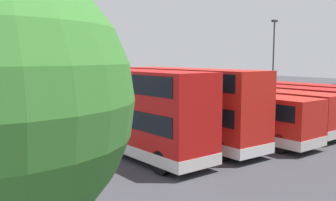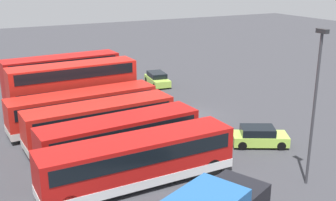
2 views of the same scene
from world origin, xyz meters
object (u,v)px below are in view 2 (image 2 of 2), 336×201
object	(u,v)px
bus_single_deck_fourth	(84,108)
waste_bin_yellow	(179,112)
bus_single_deck_second	(120,137)
bus_double_decker_fifth	(74,87)
car_hatchback_silver	(157,79)
lamp_post_tall	(315,99)
car_small_green	(259,137)
bus_double_decker_sixth	(62,78)
bus_single_deck_third	(100,121)
bus_single_deck_near_end	(139,159)

from	to	relation	value
bus_single_deck_fourth	waste_bin_yellow	world-z (taller)	bus_single_deck_fourth
bus_single_deck_second	bus_double_decker_fifth	world-z (taller)	bus_double_decker_fifth
car_hatchback_silver	lamp_post_tall	bearing A→B (deg)	175.59
bus_single_deck_fourth	car_small_green	world-z (taller)	bus_single_deck_fourth
bus_double_decker_sixth	car_hatchback_silver	size ratio (longest dim) A/B	2.49
waste_bin_yellow	bus_double_decker_fifth	bearing A→B (deg)	56.69
bus_double_decker_sixth	lamp_post_tall	bearing A→B (deg)	-158.42
car_hatchback_silver	bus_double_decker_fifth	bearing A→B (deg)	117.34
bus_single_deck_fourth	bus_double_decker_sixth	xyz separation A→B (m)	(7.34, -0.11, 0.82)
bus_single_deck_third	car_small_green	bearing A→B (deg)	-121.34
car_small_green	bus_single_deck_third	bearing A→B (deg)	58.66
bus_double_decker_fifth	car_small_green	world-z (taller)	bus_double_decker_fifth
bus_single_deck_third	car_hatchback_silver	xyz separation A→B (m)	(12.61, -10.75, -0.92)
bus_single_deck_near_end	bus_single_deck_third	bearing A→B (deg)	-1.00
bus_single_deck_second	bus_single_deck_third	bearing A→B (deg)	2.16
bus_single_deck_second	bus_single_deck_fourth	xyz separation A→B (m)	(7.23, 0.39, 0.00)
bus_double_decker_sixth	lamp_post_tall	distance (m)	24.63
bus_single_deck_second	lamp_post_tall	bearing A→B (deg)	-133.19
bus_double_decker_sixth	waste_bin_yellow	size ratio (longest dim) A/B	11.56
car_hatchback_silver	lamp_post_tall	world-z (taller)	lamp_post_tall
bus_single_deck_third	bus_double_decker_fifth	bearing A→B (deg)	0.43
bus_single_deck_second	waste_bin_yellow	bearing A→B (deg)	-53.03
bus_double_decker_fifth	car_hatchback_silver	world-z (taller)	bus_double_decker_fifth
bus_single_deck_second	bus_single_deck_fourth	size ratio (longest dim) A/B	0.92
bus_single_deck_third	bus_double_decker_fifth	size ratio (longest dim) A/B	1.02
bus_single_deck_third	bus_double_decker_sixth	bearing A→B (deg)	0.71
bus_single_deck_second	car_small_green	xyz separation A→B (m)	(-2.36, -9.83, -0.92)
waste_bin_yellow	bus_single_deck_second	bearing A→B (deg)	126.97
bus_double_decker_sixth	lamp_post_tall	xyz separation A→B (m)	(-22.75, -9.00, 2.88)
bus_double_decker_sixth	waste_bin_yellow	xyz separation A→B (m)	(-8.90, -7.80, -1.97)
car_small_green	waste_bin_yellow	size ratio (longest dim) A/B	4.58
bus_single_deck_second	bus_single_deck_fourth	distance (m)	7.24
lamp_post_tall	bus_single_deck_third	bearing A→B (deg)	36.67
bus_single_deck_near_end	bus_single_deck_third	world-z (taller)	same
waste_bin_yellow	car_hatchback_silver	bearing A→B (deg)	-16.16
car_hatchback_silver	waste_bin_yellow	bearing A→B (deg)	163.84
bus_single_deck_third	lamp_post_tall	size ratio (longest dim) A/B	1.22
bus_single_deck_near_end	bus_double_decker_fifth	size ratio (longest dim) A/B	1.08
bus_single_deck_second	car_hatchback_silver	world-z (taller)	bus_single_deck_second
bus_single_deck_third	car_hatchback_silver	distance (m)	16.60
bus_double_decker_sixth	car_hatchback_silver	world-z (taller)	bus_double_decker_sixth
bus_single_deck_fourth	lamp_post_tall	world-z (taller)	lamp_post_tall
bus_single_deck_third	car_small_green	world-z (taller)	bus_single_deck_third
bus_single_deck_second	waste_bin_yellow	distance (m)	9.49
car_hatchback_silver	waste_bin_yellow	world-z (taller)	car_hatchback_silver
car_small_green	waste_bin_yellow	world-z (taller)	car_small_green
bus_double_decker_fifth	car_hatchback_silver	size ratio (longest dim) A/B	2.51
bus_single_deck_second	bus_double_decker_fifth	size ratio (longest dim) A/B	1.00
bus_single_deck_fourth	car_small_green	size ratio (longest dim) A/B	2.78
bus_single_deck_second	waste_bin_yellow	size ratio (longest dim) A/B	11.71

